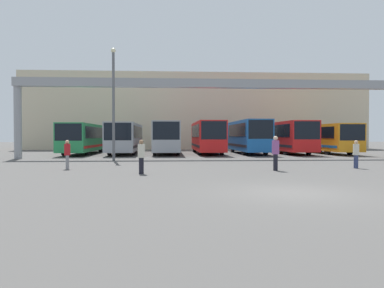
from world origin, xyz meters
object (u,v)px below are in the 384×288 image
(bus_slot_2, at_px, (166,136))
(bus_slot_3, at_px, (207,136))
(pedestrian_near_left, at_px, (67,154))
(bus_slot_0, at_px, (84,137))
(bus_slot_5, at_px, (286,136))
(bus_slot_6, at_px, (324,137))
(pedestrian_near_right, at_px, (356,153))
(pedestrian_near_center, at_px, (276,152))
(pedestrian_mid_left, at_px, (141,156))
(bus_slot_1, at_px, (126,136))
(bus_slot_4, at_px, (248,135))
(lamp_post, at_px, (113,100))

(bus_slot_2, height_order, bus_slot_3, bus_slot_3)
(bus_slot_2, relative_size, bus_slot_3, 1.04)
(pedestrian_near_left, bearing_deg, bus_slot_0, 176.48)
(bus_slot_5, bearing_deg, bus_slot_6, 6.01)
(bus_slot_6, xyz_separation_m, pedestrian_near_left, (-22.05, -17.69, -0.88))
(pedestrian_near_right, bearing_deg, bus_slot_2, 30.76)
(pedestrian_near_center, relative_size, pedestrian_mid_left, 1.11)
(bus_slot_0, bearing_deg, pedestrian_near_right, -43.20)
(bus_slot_6, bearing_deg, bus_slot_1, -179.75)
(bus_slot_2, bearing_deg, bus_slot_1, 179.32)
(pedestrian_near_center, distance_m, pedestrian_mid_left, 7.05)
(bus_slot_0, xyz_separation_m, pedestrian_near_left, (2.94, -17.32, -0.88))
(pedestrian_near_right, bearing_deg, bus_slot_1, 39.46)
(bus_slot_0, xyz_separation_m, pedestrian_near_right, (19.07, -17.91, -0.89))
(bus_slot_0, relative_size, pedestrian_near_right, 7.44)
(bus_slot_6, relative_size, pedestrian_near_left, 7.82)
(bus_slot_2, height_order, pedestrian_near_right, bus_slot_2)
(bus_slot_6, distance_m, pedestrian_near_center, 22.20)
(bus_slot_4, xyz_separation_m, bus_slot_5, (4.16, 0.42, -0.06))
(bus_slot_1, relative_size, bus_slot_3, 1.05)
(bus_slot_1, xyz_separation_m, pedestrian_near_center, (9.98, -19.27, -0.80))
(pedestrian_mid_left, bearing_deg, bus_slot_6, 155.19)
(bus_slot_6, bearing_deg, bus_slot_4, -174.13)
(bus_slot_2, relative_size, pedestrian_near_left, 7.65)
(bus_slot_6, bearing_deg, lamp_post, -152.32)
(bus_slot_3, relative_size, pedestrian_near_right, 7.46)
(lamp_post, bearing_deg, bus_slot_4, 39.10)
(bus_slot_5, xyz_separation_m, pedestrian_mid_left, (-13.62, -20.18, -0.99))
(pedestrian_near_right, xyz_separation_m, pedestrian_near_left, (-16.13, 0.59, 0.01))
(bus_slot_2, relative_size, lamp_post, 1.47)
(bus_slot_2, bearing_deg, bus_slot_3, -3.09)
(pedestrian_near_left, height_order, lamp_post, lamp_post)
(bus_slot_1, bearing_deg, bus_slot_5, -1.20)
(bus_slot_4, relative_size, lamp_post, 1.30)
(bus_slot_0, xyz_separation_m, bus_slot_2, (8.33, 0.24, 0.10))
(bus_slot_2, bearing_deg, pedestrian_near_left, -107.07)
(bus_slot_0, height_order, bus_slot_1, bus_slot_1)
(bus_slot_5, relative_size, bus_slot_6, 0.93)
(bus_slot_3, relative_size, pedestrian_near_center, 6.45)
(pedestrian_near_right, bearing_deg, lamp_post, 62.85)
(bus_slot_0, height_order, pedestrian_mid_left, bus_slot_0)
(bus_slot_6, bearing_deg, pedestrian_mid_left, -130.78)
(bus_slot_2, bearing_deg, lamp_post, -109.94)
(bus_slot_3, height_order, lamp_post, lamp_post)
(bus_slot_1, distance_m, bus_slot_4, 12.52)
(bus_slot_5, height_order, pedestrian_near_center, bus_slot_5)
(bus_slot_3, xyz_separation_m, lamp_post, (-8.02, -10.39, 2.65))
(pedestrian_near_left, bearing_deg, bus_slot_6, 115.60)
(bus_slot_6, distance_m, lamp_post, 23.33)
(bus_slot_4, xyz_separation_m, pedestrian_mid_left, (-9.45, -19.76, -1.05))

